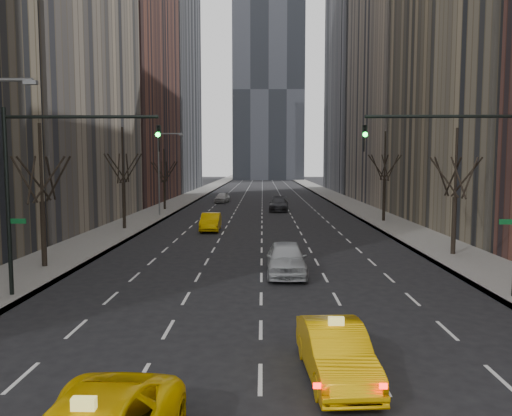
{
  "coord_description": "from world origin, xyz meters",
  "views": [
    {
      "loc": [
        0.06,
        -9.01,
        5.84
      ],
      "look_at": [
        -0.28,
        16.67,
        3.5
      ],
      "focal_mm": 35.0,
      "sensor_mm": 36.0,
      "label": 1
    }
  ],
  "objects": [
    {
      "name": "sidewalk_left",
      "position": [
        -12.25,
        70.0,
        0.07
      ],
      "size": [
        4.5,
        320.0,
        0.15
      ],
      "primitive_type": "cube",
      "color": "slate",
      "rests_on": "ground"
    },
    {
      "name": "sidewalk_right",
      "position": [
        12.25,
        70.0,
        0.07
      ],
      "size": [
        4.5,
        320.0,
        0.15
      ],
      "primitive_type": "cube",
      "color": "slate",
      "rests_on": "ground"
    },
    {
      "name": "bld_left_far",
      "position": [
        -21.5,
        66.0,
        22.0
      ],
      "size": [
        14.0,
        28.0,
        44.0
      ],
      "primitive_type": "cube",
      "color": "brown",
      "rests_on": "ground"
    },
    {
      "name": "bld_left_deep",
      "position": [
        -21.5,
        96.0,
        30.0
      ],
      "size": [
        14.0,
        30.0,
        60.0
      ],
      "primitive_type": "cube",
      "color": "slate",
      "rests_on": "ground"
    },
    {
      "name": "bld_right_far",
      "position": [
        21.5,
        64.0,
        25.0
      ],
      "size": [
        14.0,
        28.0,
        50.0
      ],
      "primitive_type": "cube",
      "color": "tan",
      "rests_on": "ground"
    },
    {
      "name": "bld_right_deep",
      "position": [
        21.5,
        95.0,
        29.0
      ],
      "size": [
        14.0,
        30.0,
        58.0
      ],
      "primitive_type": "cube",
      "color": "slate",
      "rests_on": "ground"
    },
    {
      "name": "tower_far",
      "position": [
        2.0,
        170.0,
        60.0
      ],
      "size": [
        24.0,
        24.0,
        120.0
      ],
      "primitive_type": "cube",
      "color": "black",
      "rests_on": "ground"
    },
    {
      "name": "tree_lw_b",
      "position": [
        -12.0,
        18.0,
        3.72
      ],
      "size": [
        3.36,
        3.5,
        7.82
      ],
      "color": "black",
      "rests_on": "ground"
    },
    {
      "name": "tree_lw_c",
      "position": [
        -12.0,
        34.0,
        4.04
      ],
      "size": [
        3.36,
        3.5,
        8.74
      ],
      "color": "black",
      "rests_on": "ground"
    },
    {
      "name": "tree_lw_d",
      "position": [
        -12.0,
        52.0,
        3.56
      ],
      "size": [
        3.36,
        3.5,
        7.36
      ],
      "color": "black",
      "rests_on": "ground"
    },
    {
      "name": "tree_rw_b",
      "position": [
        12.0,
        22.0,
        3.72
      ],
      "size": [
        3.36,
        3.5,
        7.82
      ],
      "color": "black",
      "rests_on": "ground"
    },
    {
      "name": "tree_rw_c",
      "position": [
        12.0,
        40.0,
        4.04
      ],
      "size": [
        3.36,
        3.5,
        8.74
      ],
      "color": "black",
      "rests_on": "ground"
    },
    {
      "name": "traffic_mast_left",
      "position": [
        -9.11,
        12.0,
        5.49
      ],
      "size": [
        6.69,
        0.39,
        8.0
      ],
      "color": "black",
      "rests_on": "ground"
    },
    {
      "name": "traffic_mast_right",
      "position": [
        9.11,
        12.0,
        5.49
      ],
      "size": [
        6.69,
        0.39,
        8.0
      ],
      "color": "black",
      "rests_on": "ground"
    },
    {
      "name": "streetlight_far",
      "position": [
        -10.84,
        45.0,
        5.62
      ],
      "size": [
        2.83,
        0.22,
        9.0
      ],
      "color": "slate",
      "rests_on": "ground"
    },
    {
      "name": "taxi_sedan",
      "position": [
        2.04,
        4.08,
        0.74
      ],
      "size": [
        1.89,
        4.6,
        1.48
      ],
      "primitive_type": "imported",
      "rotation": [
        0.0,
        0.0,
        0.07
      ],
      "color": "#EAAA04",
      "rests_on": "ground"
    },
    {
      "name": "silver_sedan_ahead",
      "position": [
        1.3,
        16.65,
        0.86
      ],
      "size": [
        2.08,
        5.08,
        1.72
      ],
      "primitive_type": "imported",
      "rotation": [
        0.0,
        0.0,
        -0.01
      ],
      "color": "#A5A8AD",
      "rests_on": "ground"
    },
    {
      "name": "far_taxi",
      "position": [
        -4.41,
        33.56,
        0.75
      ],
      "size": [
        1.66,
        4.6,
        1.51
      ],
      "primitive_type": "imported",
      "rotation": [
        0.0,
        0.0,
        0.02
      ],
      "color": "#E0AA04",
      "rests_on": "ground"
    },
    {
      "name": "far_suv_grey",
      "position": [
        2.05,
        51.39,
        0.81
      ],
      "size": [
        2.59,
        5.72,
        1.62
      ],
      "primitive_type": "imported",
      "rotation": [
        0.0,
        0.0,
        -0.06
      ],
      "color": "#2B2B2F",
      "rests_on": "ground"
    },
    {
      "name": "far_car_white",
      "position": [
        -5.87,
        63.67,
        0.74
      ],
      "size": [
        2.28,
        4.54,
        1.49
      ],
      "primitive_type": "imported",
      "rotation": [
        0.0,
        0.0,
        -0.12
      ],
      "color": "silver",
      "rests_on": "ground"
    }
  ]
}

